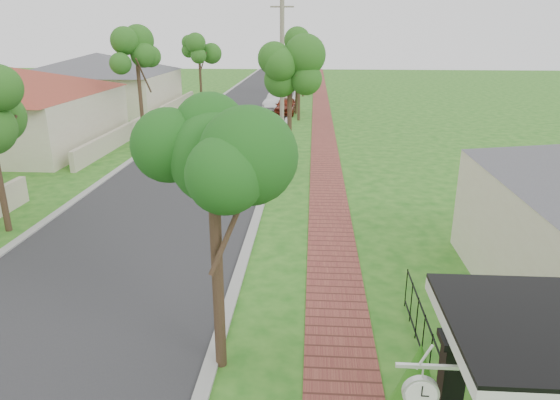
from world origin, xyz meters
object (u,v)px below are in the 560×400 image
(parked_car_red, at_px, (286,106))
(station_clock, at_px, (421,391))
(near_tree, at_px, (213,179))
(utility_pole, at_px, (282,77))
(parked_car_white, at_px, (278,101))

(parked_car_red, relative_size, station_clock, 4.73)
(near_tree, bearing_deg, parked_car_red, 90.83)
(near_tree, height_order, utility_pole, utility_pole)
(near_tree, distance_m, station_clock, 4.73)
(parked_car_white, height_order, near_tree, near_tree)
(parked_car_red, bearing_deg, station_clock, -79.79)
(parked_car_white, xyz_separation_m, station_clock, (4.46, -36.42, 1.25))
(parked_car_white, relative_size, station_clock, 5.35)
(near_tree, height_order, station_clock, near_tree)
(parked_car_red, height_order, station_clock, station_clock)
(parked_car_white, distance_m, near_tree, 33.69)
(utility_pole, relative_size, station_clock, 9.90)
(parked_car_red, distance_m, near_tree, 31.39)
(parked_car_red, relative_size, near_tree, 0.77)
(near_tree, bearing_deg, parked_car_white, 92.16)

